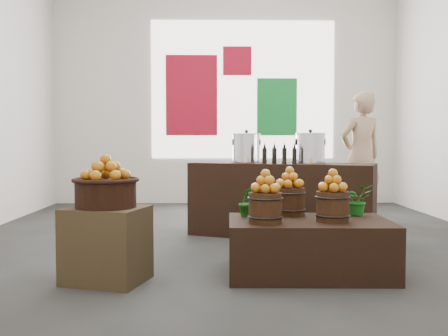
{
  "coord_description": "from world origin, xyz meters",
  "views": [
    {
      "loc": [
        -0.19,
        -5.32,
        1.08
      ],
      "look_at": [
        -0.1,
        -0.4,
        0.83
      ],
      "focal_mm": 40.0,
      "sensor_mm": 36.0,
      "label": 1
    }
  ],
  "objects_px": {
    "stock_pot_center": "(310,149)",
    "counter": "(281,200)",
    "stock_pot_left": "(246,149)",
    "wicker_basket": "(106,194)",
    "shopper": "(361,156)",
    "crate": "(107,245)",
    "display_table": "(309,247)"
  },
  "relations": [
    {
      "from": "stock_pot_center",
      "to": "counter",
      "type": "bearing_deg",
      "value": 158.05
    },
    {
      "from": "stock_pot_left",
      "to": "counter",
      "type": "bearing_deg",
      "value": -21.95
    },
    {
      "from": "wicker_basket",
      "to": "stock_pot_center",
      "type": "height_order",
      "value": "stock_pot_center"
    },
    {
      "from": "counter",
      "to": "stock_pot_left",
      "type": "height_order",
      "value": "stock_pot_left"
    },
    {
      "from": "stock_pot_left",
      "to": "stock_pot_center",
      "type": "distance_m",
      "value": 0.75
    },
    {
      "from": "counter",
      "to": "shopper",
      "type": "xyz_separation_m",
      "value": [
        1.27,
        1.22,
        0.47
      ]
    },
    {
      "from": "wicker_basket",
      "to": "counter",
      "type": "relative_size",
      "value": 0.23
    },
    {
      "from": "crate",
      "to": "stock_pot_left",
      "type": "xyz_separation_m",
      "value": [
        1.21,
        1.99,
        0.71
      ]
    },
    {
      "from": "stock_pot_center",
      "to": "shopper",
      "type": "relative_size",
      "value": 0.18
    },
    {
      "from": "wicker_basket",
      "to": "stock_pot_center",
      "type": "relative_size",
      "value": 1.46
    },
    {
      "from": "display_table",
      "to": "counter",
      "type": "relative_size",
      "value": 0.63
    },
    {
      "from": "crate",
      "to": "counter",
      "type": "height_order",
      "value": "counter"
    },
    {
      "from": "wicker_basket",
      "to": "counter",
      "type": "distance_m",
      "value": 2.45
    },
    {
      "from": "counter",
      "to": "stock_pot_center",
      "type": "distance_m",
      "value": 0.67
    },
    {
      "from": "display_table",
      "to": "stock_pot_center",
      "type": "distance_m",
      "value": 1.74
    },
    {
      "from": "crate",
      "to": "display_table",
      "type": "distance_m",
      "value": 1.62
    },
    {
      "from": "shopper",
      "to": "stock_pot_left",
      "type": "bearing_deg",
      "value": 12.41
    },
    {
      "from": "crate",
      "to": "shopper",
      "type": "distance_m",
      "value": 4.24
    },
    {
      "from": "stock_pot_left",
      "to": "stock_pot_center",
      "type": "relative_size",
      "value": 1.0
    },
    {
      "from": "wicker_basket",
      "to": "stock_pot_left",
      "type": "bearing_deg",
      "value": 58.74
    },
    {
      "from": "crate",
      "to": "stock_pot_left",
      "type": "relative_size",
      "value": 1.82
    },
    {
      "from": "wicker_basket",
      "to": "counter",
      "type": "bearing_deg",
      "value": 48.89
    },
    {
      "from": "crate",
      "to": "shopper",
      "type": "relative_size",
      "value": 0.33
    },
    {
      "from": "counter",
      "to": "stock_pot_left",
      "type": "distance_m",
      "value": 0.72
    },
    {
      "from": "wicker_basket",
      "to": "crate",
      "type": "bearing_deg",
      "value": 0.0
    },
    {
      "from": "counter",
      "to": "shopper",
      "type": "relative_size",
      "value": 1.16
    },
    {
      "from": "crate",
      "to": "wicker_basket",
      "type": "bearing_deg",
      "value": 0.0
    },
    {
      "from": "crate",
      "to": "counter",
      "type": "distance_m",
      "value": 2.44
    },
    {
      "from": "crate",
      "to": "counter",
      "type": "bearing_deg",
      "value": 48.89
    },
    {
      "from": "wicker_basket",
      "to": "stock_pot_left",
      "type": "xyz_separation_m",
      "value": [
        1.21,
        1.99,
        0.32
      ]
    },
    {
      "from": "stock_pot_left",
      "to": "display_table",
      "type": "bearing_deg",
      "value": -77.56
    },
    {
      "from": "display_table",
      "to": "stock_pot_left",
      "type": "distance_m",
      "value": 2.01
    }
  ]
}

